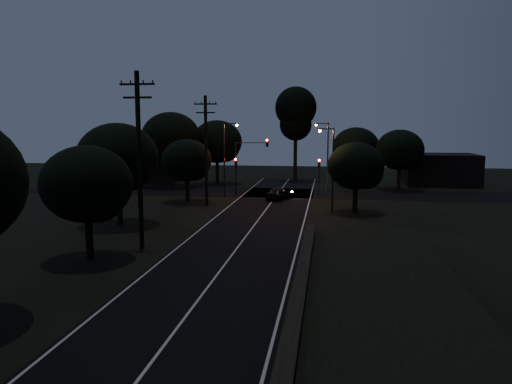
% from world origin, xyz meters
% --- Properties ---
extents(ground, '(160.00, 160.00, 0.00)m').
position_xyz_m(ground, '(0.00, 0.00, 0.00)').
color(ground, black).
extents(road_surface, '(60.00, 70.00, 0.03)m').
position_xyz_m(road_surface, '(0.00, 31.12, 0.01)').
color(road_surface, black).
rests_on(road_surface, ground).
extents(retaining_wall, '(6.93, 26.00, 1.60)m').
position_xyz_m(retaining_wall, '(7.74, 3.00, 0.62)').
color(retaining_wall, black).
rests_on(retaining_wall, ground).
extents(utility_pole_mid, '(2.20, 0.30, 11.00)m').
position_xyz_m(utility_pole_mid, '(-6.00, 15.00, 5.74)').
color(utility_pole_mid, black).
rests_on(utility_pole_mid, ground).
extents(utility_pole_far, '(2.20, 0.30, 10.50)m').
position_xyz_m(utility_pole_far, '(-6.00, 32.00, 5.48)').
color(utility_pole_far, black).
rests_on(utility_pole_far, ground).
extents(tree_left_b, '(5.20, 5.20, 6.61)m').
position_xyz_m(tree_left_b, '(-7.82, 11.89, 4.29)').
color(tree_left_b, black).
rests_on(tree_left_b, ground).
extents(tree_left_c, '(6.26, 6.26, 7.91)m').
position_xyz_m(tree_left_c, '(-10.28, 21.87, 5.12)').
color(tree_left_c, black).
rests_on(tree_left_c, ground).
extents(tree_left_d, '(5.01, 5.01, 6.35)m').
position_xyz_m(tree_left_d, '(-8.32, 33.90, 4.11)').
color(tree_left_d, black).
rests_on(tree_left_d, ground).
extents(tree_far_nw, '(6.61, 6.61, 8.37)m').
position_xyz_m(tree_far_nw, '(-8.77, 49.87, 5.42)').
color(tree_far_nw, black).
rests_on(tree_far_nw, ground).
extents(tree_far_w, '(7.34, 7.34, 9.36)m').
position_xyz_m(tree_far_w, '(-13.74, 45.85, 6.08)').
color(tree_far_w, black).
rests_on(tree_far_w, ground).
extents(tree_far_ne, '(5.90, 5.90, 7.46)m').
position_xyz_m(tree_far_ne, '(9.21, 49.88, 4.83)').
color(tree_far_ne, black).
rests_on(tree_far_ne, ground).
extents(tree_far_e, '(5.69, 5.69, 7.21)m').
position_xyz_m(tree_far_e, '(14.20, 46.89, 4.67)').
color(tree_far_e, black).
rests_on(tree_far_e, ground).
extents(tree_right_a, '(4.94, 4.94, 6.28)m').
position_xyz_m(tree_right_a, '(8.17, 29.90, 4.07)').
color(tree_right_a, black).
rests_on(tree_right_a, ground).
extents(tall_pine, '(5.71, 5.71, 12.98)m').
position_xyz_m(tall_pine, '(1.00, 55.00, 9.35)').
color(tall_pine, black).
rests_on(tall_pine, ground).
extents(building_left, '(10.00, 8.00, 4.40)m').
position_xyz_m(building_left, '(-20.00, 52.00, 2.20)').
color(building_left, black).
rests_on(building_left, ground).
extents(building_right, '(9.00, 7.00, 4.00)m').
position_xyz_m(building_right, '(20.00, 53.00, 2.00)').
color(building_right, black).
rests_on(building_right, ground).
extents(signal_left, '(0.28, 0.35, 4.10)m').
position_xyz_m(signal_left, '(-4.60, 39.99, 2.84)').
color(signal_left, black).
rests_on(signal_left, ground).
extents(signal_right, '(0.28, 0.35, 4.10)m').
position_xyz_m(signal_right, '(4.60, 39.99, 2.84)').
color(signal_right, black).
rests_on(signal_right, ground).
extents(signal_mast, '(3.70, 0.35, 6.25)m').
position_xyz_m(signal_mast, '(-2.91, 39.99, 4.34)').
color(signal_mast, black).
rests_on(signal_mast, ground).
extents(streetlight_a, '(1.66, 0.26, 8.00)m').
position_xyz_m(streetlight_a, '(-5.31, 38.00, 4.64)').
color(streetlight_a, black).
rests_on(streetlight_a, ground).
extents(streetlight_b, '(1.66, 0.26, 8.00)m').
position_xyz_m(streetlight_b, '(5.31, 44.00, 4.64)').
color(streetlight_b, black).
rests_on(streetlight_b, ground).
extents(streetlight_c, '(1.46, 0.26, 7.50)m').
position_xyz_m(streetlight_c, '(5.83, 30.00, 4.35)').
color(streetlight_c, black).
rests_on(streetlight_c, ground).
extents(car, '(2.88, 4.26, 1.35)m').
position_xyz_m(car, '(0.58, 36.73, 0.67)').
color(car, black).
rests_on(car, ground).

